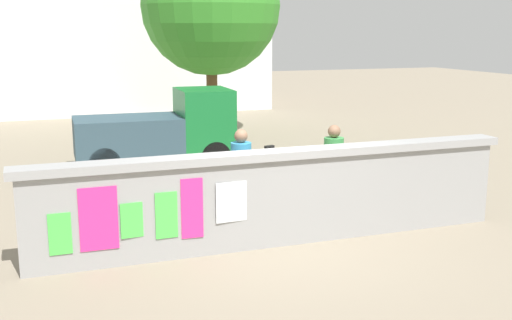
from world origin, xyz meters
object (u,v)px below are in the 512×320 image
object	(u,v)px
auto_rickshaw_truck	(163,131)
person_bystander	(241,167)
motorcycle	(135,195)
person_walking	(333,161)
tree_roadside	(211,6)
bicycle_near	(263,175)

from	to	relation	value
auto_rickshaw_truck	person_bystander	size ratio (longest dim) A/B	2.26
motorcycle	person_walking	size ratio (longest dim) A/B	1.17
motorcycle	tree_roadside	world-z (taller)	tree_roadside
person_bystander	tree_roadside	size ratio (longest dim) A/B	0.27
motorcycle	person_bystander	size ratio (longest dim) A/B	1.17
person_bystander	tree_roadside	xyz separation A→B (m)	(2.14, 9.08, 2.94)
auto_rickshaw_truck	motorcycle	world-z (taller)	auto_rickshaw_truck
tree_roadside	bicycle_near	bearing A→B (deg)	-98.31
person_bystander	bicycle_near	bearing A→B (deg)	59.35
auto_rickshaw_truck	tree_roadside	xyz separation A→B (m)	(2.45, 4.31, 3.02)
person_bystander	tree_roadside	world-z (taller)	tree_roadside
person_walking	bicycle_near	bearing A→B (deg)	107.00
auto_rickshaw_truck	bicycle_near	world-z (taller)	auto_rickshaw_truck
tree_roadside	person_walking	bearing A→B (deg)	-93.00
person_walking	person_bystander	world-z (taller)	same
person_bystander	tree_roadside	distance (m)	9.78
bicycle_near	person_walking	size ratio (longest dim) A/B	1.03
person_walking	motorcycle	bearing A→B (deg)	164.54
auto_rickshaw_truck	person_walking	bearing A→B (deg)	-67.91
auto_rickshaw_truck	bicycle_near	distance (m)	3.31
bicycle_near	tree_roadside	xyz separation A→B (m)	(1.06, 7.27, 3.56)
bicycle_near	auto_rickshaw_truck	bearing A→B (deg)	115.18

